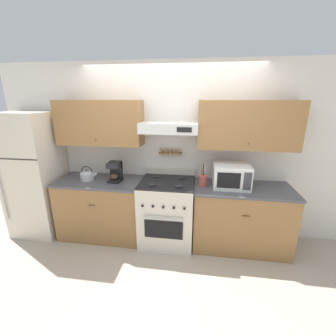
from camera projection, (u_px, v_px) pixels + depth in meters
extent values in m
plane|color=#B2A38E|center=(164.00, 253.00, 3.11)|extent=(16.00, 16.00, 0.00)
cube|color=silver|center=(171.00, 152.00, 3.40)|extent=(5.20, 0.08, 2.55)
cube|color=olive|center=(100.00, 123.00, 3.21)|extent=(1.23, 0.33, 0.63)
sphere|color=brown|center=(96.00, 140.00, 3.11)|extent=(0.02, 0.02, 0.02)
cube|color=olive|center=(248.00, 125.00, 2.93)|extent=(1.29, 0.33, 0.63)
sphere|color=brown|center=(249.00, 144.00, 2.83)|extent=(0.02, 0.02, 0.02)
cube|color=silver|center=(169.00, 128.00, 3.07)|extent=(0.79, 0.37, 0.14)
cube|color=black|center=(184.00, 130.00, 2.86)|extent=(0.19, 0.01, 0.06)
cube|color=olive|center=(170.00, 153.00, 3.32)|extent=(0.34, 0.07, 0.02)
cylinder|color=olive|center=(161.00, 151.00, 3.33)|extent=(0.03, 0.03, 0.06)
cylinder|color=olive|center=(166.00, 151.00, 3.32)|extent=(0.03, 0.03, 0.06)
cylinder|color=olive|center=(170.00, 151.00, 3.31)|extent=(0.03, 0.03, 0.06)
cylinder|color=olive|center=(175.00, 151.00, 3.30)|extent=(0.03, 0.03, 0.06)
cylinder|color=olive|center=(179.00, 151.00, 3.29)|extent=(0.03, 0.03, 0.06)
cube|color=olive|center=(103.00, 208.00, 3.44)|extent=(1.23, 0.64, 0.86)
cube|color=#4C4C51|center=(100.00, 181.00, 3.31)|extent=(1.26, 0.67, 0.03)
cylinder|color=brown|center=(91.00, 206.00, 3.06)|extent=(0.10, 0.01, 0.01)
cube|color=olive|center=(240.00, 218.00, 3.16)|extent=(1.29, 0.64, 0.86)
cube|color=#4C4C51|center=(243.00, 189.00, 3.03)|extent=(1.32, 0.67, 0.03)
cylinder|color=brown|center=(246.00, 216.00, 2.78)|extent=(0.10, 0.01, 0.01)
cube|color=beige|center=(167.00, 212.00, 3.27)|extent=(0.75, 0.69, 0.93)
cube|color=black|center=(163.00, 230.00, 2.96)|extent=(0.51, 0.01, 0.26)
cylinder|color=#ADAFB5|center=(163.00, 218.00, 2.88)|extent=(0.53, 0.02, 0.02)
cube|color=black|center=(167.00, 182.00, 3.13)|extent=(0.75, 0.69, 0.01)
cylinder|color=#232326|center=(152.00, 185.00, 2.99)|extent=(0.11, 0.11, 0.02)
cylinder|color=#232326|center=(179.00, 186.00, 2.94)|extent=(0.11, 0.11, 0.02)
cylinder|color=#232326|center=(157.00, 176.00, 3.30)|extent=(0.11, 0.11, 0.02)
cylinder|color=#232326|center=(181.00, 178.00, 3.25)|extent=(0.11, 0.11, 0.02)
cylinder|color=black|center=(142.00, 206.00, 2.89)|extent=(0.03, 0.02, 0.03)
cylinder|color=black|center=(153.00, 207.00, 2.87)|extent=(0.03, 0.02, 0.03)
cylinder|color=black|center=(163.00, 207.00, 2.85)|extent=(0.03, 0.02, 0.03)
cylinder|color=black|center=(174.00, 208.00, 2.83)|extent=(0.03, 0.02, 0.03)
cylinder|color=black|center=(184.00, 209.00, 2.82)|extent=(0.03, 0.02, 0.03)
cube|color=beige|center=(170.00, 171.00, 3.42)|extent=(0.75, 0.04, 0.10)
cube|color=beige|center=(35.00, 175.00, 3.41)|extent=(0.71, 0.67, 1.87)
cube|color=black|center=(13.00, 159.00, 3.00)|extent=(0.71, 0.01, 0.01)
cylinder|color=#ADAFB5|center=(3.00, 194.00, 3.18)|extent=(0.02, 0.02, 0.78)
cylinder|color=#B7B7BC|center=(87.00, 176.00, 3.30)|extent=(0.20, 0.20, 0.11)
ellipsoid|color=#B7B7BC|center=(87.00, 173.00, 3.28)|extent=(0.18, 0.18, 0.06)
sphere|color=black|center=(87.00, 170.00, 3.27)|extent=(0.02, 0.02, 0.02)
cylinder|color=#B7B7BC|center=(93.00, 176.00, 3.28)|extent=(0.12, 0.04, 0.10)
torus|color=black|center=(87.00, 172.00, 3.27)|extent=(0.17, 0.01, 0.17)
cube|color=black|center=(115.00, 180.00, 3.25)|extent=(0.17, 0.22, 0.03)
cube|color=black|center=(116.00, 170.00, 3.28)|extent=(0.17, 0.08, 0.29)
cube|color=black|center=(114.00, 165.00, 3.17)|extent=(0.17, 0.18, 0.07)
ellipsoid|color=#4C3323|center=(114.00, 177.00, 3.21)|extent=(0.11, 0.11, 0.10)
cube|color=white|center=(231.00, 176.00, 3.00)|extent=(0.48, 0.37, 0.32)
cube|color=black|center=(229.00, 181.00, 2.83)|extent=(0.29, 0.01, 0.20)
cube|color=#38383D|center=(248.00, 181.00, 2.80)|extent=(0.10, 0.01, 0.23)
cylinder|color=#B24C42|center=(203.00, 181.00, 3.06)|extent=(0.11, 0.11, 0.15)
cylinder|color=olive|center=(202.00, 170.00, 3.01)|extent=(0.01, 0.05, 0.16)
cylinder|color=#28282B|center=(203.00, 170.00, 3.02)|extent=(0.01, 0.04, 0.16)
cylinder|color=#B2B2B7|center=(205.00, 170.00, 3.02)|extent=(0.01, 0.03, 0.16)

